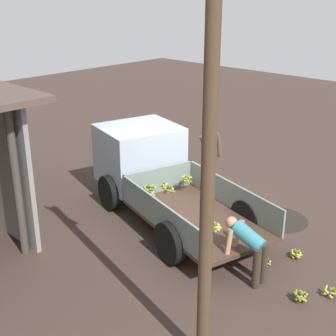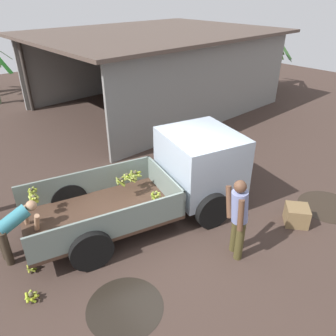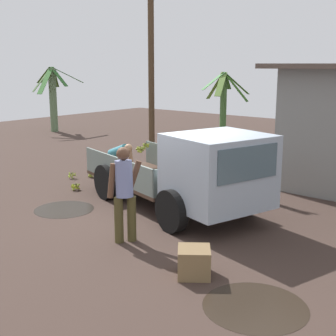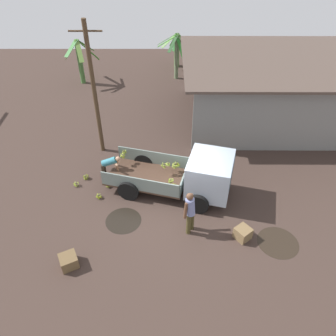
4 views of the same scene
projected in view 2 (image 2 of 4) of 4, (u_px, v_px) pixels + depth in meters
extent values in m
plane|color=#3D2D27|center=(177.00, 224.00, 7.50)|extent=(36.00, 36.00, 0.00)
cylinder|color=black|center=(328.00, 206.00, 8.10)|extent=(1.42, 1.42, 0.01)
cylinder|color=black|center=(125.00, 307.00, 5.55)|extent=(1.32, 1.32, 0.01)
cube|color=#442F23|center=(101.00, 214.00, 7.07)|extent=(3.54, 2.61, 0.08)
cube|color=slate|center=(88.00, 182.00, 7.61)|extent=(3.07, 0.88, 0.59)
cube|color=slate|center=(113.00, 225.00, 6.21)|extent=(3.07, 0.88, 0.59)
cube|color=slate|center=(165.00, 184.00, 7.53)|extent=(0.53, 1.79, 0.59)
cube|color=#9FADBD|center=(200.00, 162.00, 7.75)|extent=(2.03, 2.16, 1.43)
cube|color=#4C606B|center=(230.00, 144.00, 7.93)|extent=(0.41, 1.40, 0.63)
cylinder|color=black|center=(173.00, 172.00, 8.74)|extent=(0.87, 0.43, 0.84)
cylinder|color=black|center=(213.00, 210.00, 7.26)|extent=(0.87, 0.43, 0.84)
cylinder|color=black|center=(69.00, 199.00, 7.65)|extent=(0.87, 0.43, 0.84)
cylinder|color=black|center=(91.00, 250.00, 6.16)|extent=(0.87, 0.43, 0.84)
sphere|color=#4B4431|center=(135.00, 173.00, 7.69)|extent=(0.09, 0.09, 0.09)
cylinder|color=olive|center=(139.00, 175.00, 7.72)|extent=(0.19, 0.21, 0.16)
cylinder|color=olive|center=(137.00, 173.00, 7.79)|extent=(0.14, 0.23, 0.15)
cylinder|color=olive|center=(133.00, 175.00, 7.78)|extent=(0.20, 0.07, 0.21)
cylinder|color=olive|center=(131.00, 175.00, 7.72)|extent=(0.18, 0.20, 0.17)
cylinder|color=olive|center=(133.00, 177.00, 7.66)|extent=(0.13, 0.23, 0.17)
cylinder|color=#8FA244|center=(137.00, 176.00, 7.65)|extent=(0.24, 0.07, 0.14)
sphere|color=#423B2B|center=(132.00, 176.00, 7.73)|extent=(0.08, 0.08, 0.08)
cylinder|color=#9BA948|center=(133.00, 177.00, 7.82)|extent=(0.16, 0.14, 0.16)
cylinder|color=olive|center=(130.00, 177.00, 7.80)|extent=(0.19, 0.06, 0.14)
cylinder|color=#8B9C45|center=(129.00, 179.00, 7.71)|extent=(0.07, 0.20, 0.11)
cylinder|color=#A2AA35|center=(132.00, 180.00, 7.70)|extent=(0.15, 0.15, 0.16)
cylinder|color=olive|center=(134.00, 180.00, 7.72)|extent=(0.17, 0.06, 0.16)
cylinder|color=#91A834|center=(135.00, 178.00, 7.78)|extent=(0.11, 0.19, 0.14)
sphere|color=#4E4633|center=(127.00, 175.00, 7.35)|extent=(0.07, 0.07, 0.07)
cylinder|color=#8FAA24|center=(129.00, 175.00, 7.40)|extent=(0.05, 0.15, 0.09)
cylinder|color=olive|center=(126.00, 176.00, 7.41)|extent=(0.13, 0.06, 0.13)
cylinder|color=#96AA3F|center=(125.00, 177.00, 7.36)|extent=(0.10, 0.13, 0.12)
cylinder|color=#9EB249|center=(126.00, 178.00, 7.33)|extent=(0.12, 0.12, 0.12)
cylinder|color=#90AF23|center=(128.00, 177.00, 7.35)|extent=(0.13, 0.07, 0.12)
sphere|color=brown|center=(34.00, 197.00, 6.67)|extent=(0.08, 0.08, 0.08)
cylinder|color=olive|center=(35.00, 198.00, 6.75)|extent=(0.14, 0.13, 0.15)
cylinder|color=olive|center=(33.00, 198.00, 6.74)|extent=(0.15, 0.05, 0.15)
cylinder|color=#A4B13E|center=(31.00, 199.00, 6.70)|extent=(0.14, 0.15, 0.12)
cylinder|color=#9EB043|center=(30.00, 199.00, 6.66)|extent=(0.07, 0.17, 0.10)
cylinder|color=olive|center=(33.00, 201.00, 6.66)|extent=(0.14, 0.13, 0.15)
cylinder|color=#A4B22C|center=(35.00, 200.00, 6.68)|extent=(0.14, 0.06, 0.16)
cylinder|color=olive|center=(36.00, 199.00, 6.70)|extent=(0.13, 0.13, 0.16)
cylinder|color=olive|center=(37.00, 197.00, 6.73)|extent=(0.06, 0.17, 0.11)
sphere|color=#433C2B|center=(121.00, 179.00, 7.28)|extent=(0.08, 0.08, 0.08)
cylinder|color=olive|center=(117.00, 181.00, 7.28)|extent=(0.13, 0.20, 0.12)
cylinder|color=olive|center=(121.00, 183.00, 7.26)|extent=(0.17, 0.14, 0.18)
cylinder|color=olive|center=(123.00, 183.00, 7.31)|extent=(0.16, 0.12, 0.19)
cylinder|color=olive|center=(124.00, 180.00, 7.36)|extent=(0.05, 0.19, 0.16)
cylinder|color=olive|center=(120.00, 179.00, 7.37)|extent=(0.21, 0.10, 0.12)
sphere|color=brown|center=(166.00, 199.00, 6.93)|extent=(0.07, 0.07, 0.07)
cylinder|color=olive|center=(163.00, 201.00, 6.95)|extent=(0.12, 0.16, 0.14)
cylinder|color=olive|center=(165.00, 203.00, 6.91)|extent=(0.10, 0.17, 0.15)
cylinder|color=#9EA53B|center=(167.00, 203.00, 6.90)|extent=(0.17, 0.09, 0.14)
cylinder|color=#A6B14C|center=(169.00, 202.00, 6.96)|extent=(0.13, 0.12, 0.17)
cylinder|color=#929C37|center=(168.00, 200.00, 7.00)|extent=(0.05, 0.18, 0.14)
cylinder|color=olive|center=(166.00, 200.00, 7.01)|extent=(0.15, 0.12, 0.16)
cylinder|color=olive|center=(164.00, 201.00, 6.99)|extent=(0.15, 0.08, 0.16)
sphere|color=#443D2C|center=(32.00, 189.00, 6.78)|extent=(0.07, 0.07, 0.07)
cylinder|color=#8DA236|center=(31.00, 193.00, 6.77)|extent=(0.10, 0.13, 0.15)
cylinder|color=olive|center=(33.00, 193.00, 6.77)|extent=(0.14, 0.06, 0.14)
cylinder|color=olive|center=(35.00, 191.00, 6.80)|extent=(0.13, 0.14, 0.12)
cylinder|color=#91A026|center=(34.00, 190.00, 6.84)|extent=(0.10, 0.16, 0.11)
cylinder|color=#91A73D|center=(31.00, 190.00, 6.83)|extent=(0.16, 0.05, 0.09)
cylinder|color=#97A723|center=(30.00, 192.00, 6.79)|extent=(0.10, 0.14, 0.14)
sphere|color=brown|center=(155.00, 193.00, 6.93)|extent=(0.06, 0.06, 0.06)
cylinder|color=#A9B03E|center=(158.00, 196.00, 6.91)|extent=(0.17, 0.07, 0.10)
cylinder|color=olive|center=(158.00, 196.00, 6.98)|extent=(0.09, 0.14, 0.16)
cylinder|color=#91A73D|center=(157.00, 194.00, 7.00)|extent=(0.09, 0.17, 0.11)
cylinder|color=olive|center=(154.00, 193.00, 7.00)|extent=(0.17, 0.09, 0.11)
cylinder|color=olive|center=(153.00, 195.00, 6.96)|extent=(0.14, 0.13, 0.14)
cylinder|color=#8AA428|center=(153.00, 196.00, 6.93)|extent=(0.07, 0.16, 0.14)
cylinder|color=olive|center=(155.00, 197.00, 6.89)|extent=(0.15, 0.14, 0.12)
cube|color=gray|center=(222.00, 58.00, 16.88)|extent=(0.13, 6.74, 3.06)
cube|color=gray|center=(111.00, 60.00, 16.37)|extent=(9.19, 0.15, 3.06)
cube|color=gray|center=(212.00, 87.00, 12.06)|extent=(9.19, 0.15, 3.06)
cube|color=#4F3F37|center=(153.00, 32.00, 13.44)|extent=(10.03, 7.59, 0.12)
cylinder|color=#3F3833|center=(26.00, 75.00, 13.66)|extent=(0.16, 0.16, 3.06)
cylinder|color=#3F3833|center=(108.00, 112.00, 9.61)|extent=(0.16, 0.16, 3.06)
cylinder|color=#4B5C38|center=(270.00, 62.00, 17.01)|extent=(0.27, 0.27, 2.72)
cube|color=#416A24|center=(279.00, 44.00, 16.90)|extent=(1.08, 0.29, 1.18)
cube|color=#286920|center=(269.00, 39.00, 16.96)|extent=(0.75, 0.99, 0.78)
cube|color=#2E4C1C|center=(263.00, 45.00, 16.93)|extent=(0.36, 1.05, 1.32)
cube|color=#4C8B32|center=(263.00, 43.00, 16.54)|extent=(0.93, 0.84, 0.98)
cube|color=#456738|center=(267.00, 42.00, 16.20)|extent=(1.11, 0.25, 0.83)
cube|color=#537B34|center=(278.00, 46.00, 15.87)|extent=(1.21, 1.35, 1.02)
cube|color=#345B2B|center=(282.00, 46.00, 16.20)|extent=(0.31, 1.19, 1.15)
cube|color=#32632F|center=(283.00, 47.00, 16.62)|extent=(0.89, 0.94, 1.40)
cylinder|color=#463E1F|center=(239.00, 241.00, 6.37)|extent=(0.23, 0.23, 0.84)
cylinder|color=#463E1F|center=(235.00, 234.00, 6.57)|extent=(0.23, 0.23, 0.84)
cylinder|color=#767FB0|center=(240.00, 207.00, 6.10)|extent=(0.48, 0.46, 0.69)
sphere|color=brown|center=(240.00, 187.00, 5.88)|extent=(0.24, 0.24, 0.24)
cylinder|color=brown|center=(241.00, 215.00, 5.93)|extent=(0.19, 0.21, 0.63)
cylinder|color=brown|center=(229.00, 202.00, 6.27)|extent=(0.26, 0.32, 0.62)
cylinder|color=#33291E|center=(3.00, 243.00, 6.40)|extent=(0.15, 0.15, 0.76)
cylinder|color=#33291E|center=(6.00, 249.00, 6.26)|extent=(0.15, 0.15, 0.76)
cylinder|color=teal|center=(13.00, 220.00, 6.25)|extent=(0.66, 0.28, 0.48)
sphere|color=tan|center=(31.00, 206.00, 6.40)|extent=(0.21, 0.21, 0.21)
cylinder|color=tan|center=(26.00, 217.00, 6.63)|extent=(0.10, 0.20, 0.57)
cylinder|color=tan|center=(37.00, 223.00, 6.42)|extent=(0.10, 0.32, 0.55)
sphere|color=brown|center=(31.00, 294.00, 5.61)|extent=(0.08, 0.08, 0.08)
cylinder|color=olive|center=(31.00, 300.00, 5.59)|extent=(0.16, 0.12, 0.16)
cylinder|color=olive|center=(35.00, 297.00, 5.61)|extent=(0.18, 0.12, 0.12)
cylinder|color=#9AA42E|center=(35.00, 295.00, 5.67)|extent=(0.06, 0.17, 0.14)
cylinder|color=#9CA63A|center=(33.00, 294.00, 5.69)|extent=(0.15, 0.15, 0.15)
cylinder|color=#90A231|center=(28.00, 295.00, 5.66)|extent=(0.18, 0.11, 0.12)
cylinder|color=#98A924|center=(27.00, 298.00, 5.60)|extent=(0.09, 0.19, 0.11)
sphere|color=brown|center=(31.00, 266.00, 6.20)|extent=(0.07, 0.07, 0.07)
cylinder|color=olive|center=(31.00, 270.00, 6.17)|extent=(0.15, 0.12, 0.12)
cylinder|color=olive|center=(34.00, 269.00, 6.22)|extent=(0.13, 0.11, 0.15)
cylinder|color=#A5AE47|center=(34.00, 265.00, 6.27)|extent=(0.11, 0.16, 0.11)
cylinder|color=olive|center=(30.00, 266.00, 6.25)|extent=(0.15, 0.06, 0.13)
cylinder|color=olive|center=(28.00, 269.00, 6.20)|extent=(0.08, 0.16, 0.13)
cube|color=brown|center=(297.00, 215.00, 7.43)|extent=(0.69, 0.69, 0.44)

